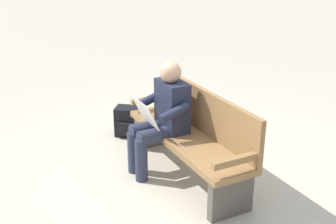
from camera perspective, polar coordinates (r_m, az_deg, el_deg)
name	(u,v)px	position (r m, az deg, el deg)	size (l,w,h in m)	color
ground_plane	(186,175)	(4.49, 2.39, -8.44)	(40.00, 40.00, 0.00)	#B7AD99
bench_near	(192,134)	(4.31, 3.30, -2.92)	(1.83, 0.59, 0.90)	olive
person_seated	(162,115)	(4.32, -0.77, -0.40)	(0.59, 0.59, 1.18)	#1E2338
backpack	(127,122)	(5.35, -5.47, -1.29)	(0.36, 0.37, 0.37)	black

